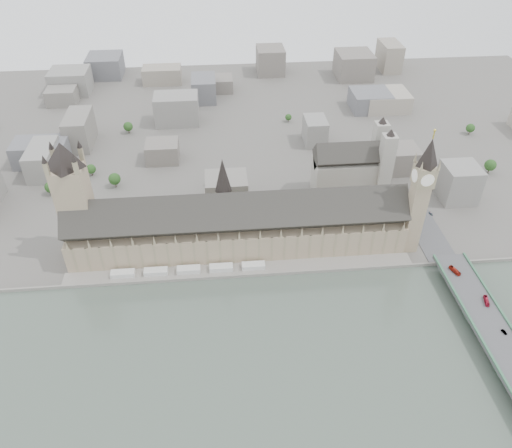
{
  "coord_description": "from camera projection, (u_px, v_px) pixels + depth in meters",
  "views": [
    {
      "loc": [
        -13.67,
        -293.4,
        264.69
      ],
      "look_at": [
        14.32,
        18.39,
        25.2
      ],
      "focal_mm": 35.0,
      "sensor_mm": 36.0,
      "label": 1
    }
  ],
  "objects": [
    {
      "name": "river_terrace",
      "position": [
        241.0,
        270.0,
        387.36
      ],
      "size": [
        270.0,
        15.0,
        2.0
      ],
      "primitive_type": "cube",
      "color": "gray",
      "rests_on": "ground"
    },
    {
      "name": "red_bus_north",
      "position": [
        455.0,
        271.0,
        371.01
      ],
      "size": [
        5.84,
        10.7,
        2.92
      ],
      "primitive_type": "imported",
      "rotation": [
        0.0,
        0.0,
        0.34
      ],
      "color": "#9E1E12",
      "rests_on": "westminster_bridge"
    },
    {
      "name": "westminster_bridge",
      "position": [
        490.0,
        332.0,
        333.07
      ],
      "size": [
        25.0,
        325.0,
        10.25
      ],
      "primitive_type": "cube",
      "color": "#474749",
      "rests_on": "ground"
    },
    {
      "name": "car_approach",
      "position": [
        431.0,
        214.0,
        428.93
      ],
      "size": [
        3.49,
        5.35,
        1.44
      ],
      "primitive_type": "imported",
      "rotation": [
        0.0,
        0.0,
        0.32
      ],
      "color": "gray",
      "rests_on": "westminster_bridge"
    },
    {
      "name": "ground",
      "position": [
        240.0,
        264.0,
        393.9
      ],
      "size": [
        900.0,
        900.0,
        0.0
      ],
      "primitive_type": "plane",
      "color": "#595651",
      "rests_on": "ground"
    },
    {
      "name": "terrace_tents",
      "position": [
        189.0,
        270.0,
        383.09
      ],
      "size": [
        118.0,
        7.0,
        4.0
      ],
      "color": "silver",
      "rests_on": "river_terrace"
    },
    {
      "name": "park_trees",
      "position": [
        224.0,
        213.0,
        436.09
      ],
      "size": [
        110.0,
        30.0,
        15.0
      ],
      "primitive_type": null,
      "color": "#1F4518",
      "rests_on": "ground"
    },
    {
      "name": "red_bus_south",
      "position": [
        486.0,
        301.0,
        346.64
      ],
      "size": [
        4.69,
        10.15,
        2.75
      ],
      "primitive_type": "imported",
      "rotation": [
        0.0,
        0.0,
        -0.25
      ],
      "color": "#A7142C",
      "rests_on": "westminster_bridge"
    },
    {
      "name": "victoria_tower",
      "position": [
        74.0,
        196.0,
        372.26
      ],
      "size": [
        30.0,
        30.0,
        100.0
      ],
      "color": "gray",
      "rests_on": "ground"
    },
    {
      "name": "central_tower",
      "position": [
        223.0,
        186.0,
        378.56
      ],
      "size": [
        13.0,
        13.0,
        48.0
      ],
      "color": "#85715B",
      "rests_on": "ground"
    },
    {
      "name": "westminster_abbey",
      "position": [
        352.0,
        168.0,
        461.68
      ],
      "size": [
        68.0,
        36.0,
        64.0
      ],
      "color": "#A39E92",
      "rests_on": "ground"
    },
    {
      "name": "embankment_wall",
      "position": [
        241.0,
        276.0,
        381.12
      ],
      "size": [
        600.0,
        1.5,
        3.0
      ],
      "primitive_type": "cube",
      "color": "gray",
      "rests_on": "ground"
    },
    {
      "name": "car_silver",
      "position": [
        504.0,
        332.0,
        325.36
      ],
      "size": [
        2.62,
        4.63,
        1.44
      ],
      "primitive_type": "imported",
      "rotation": [
        0.0,
        0.0,
        0.27
      ],
      "color": "gray",
      "rests_on": "westminster_bridge"
    },
    {
      "name": "city_skyline_inland",
      "position": [
        226.0,
        110.0,
        576.16
      ],
      "size": [
        720.0,
        360.0,
        38.0
      ],
      "primitive_type": null,
      "color": "gray",
      "rests_on": "ground"
    },
    {
      "name": "elizabeth_tower",
      "position": [
        421.0,
        189.0,
        374.73
      ],
      "size": [
        17.0,
        17.0,
        107.5
      ],
      "color": "gray",
      "rests_on": "ground"
    },
    {
      "name": "palace_of_westminster",
      "position": [
        238.0,
        226.0,
        395.68
      ],
      "size": [
        265.0,
        40.73,
        55.44
      ],
      "color": "gray",
      "rests_on": "ground"
    }
  ]
}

